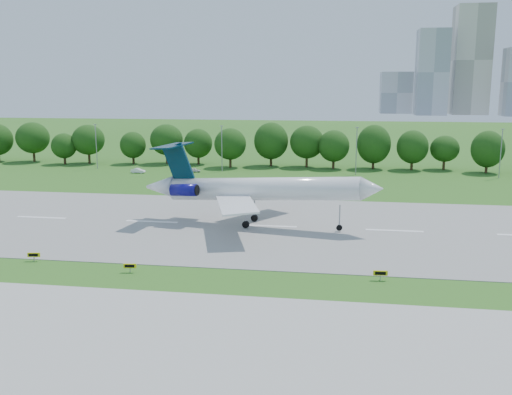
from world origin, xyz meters
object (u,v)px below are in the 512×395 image
at_px(taxi_sign_left, 34,255).
at_px(service_vehicle_a, 138,171).
at_px(service_vehicle_b, 194,170).
at_px(airliner, 251,188).

xyz_separation_m(taxi_sign_left, service_vehicle_a, (-12.95, 74.34, -0.24)).
bearing_deg(taxi_sign_left, service_vehicle_a, 90.45).
bearing_deg(service_vehicle_b, service_vehicle_a, 99.66).
distance_m(taxi_sign_left, service_vehicle_b, 77.98).
height_order(service_vehicle_a, service_vehicle_b, service_vehicle_a).
xyz_separation_m(airliner, service_vehicle_a, (-38.10, 50.94, -5.66)).
distance_m(airliner, taxi_sign_left, 34.78).
bearing_deg(taxi_sign_left, service_vehicle_b, 79.71).
bearing_deg(airliner, service_vehicle_a, 135.54).
bearing_deg(service_vehicle_a, service_vehicle_b, -71.26).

